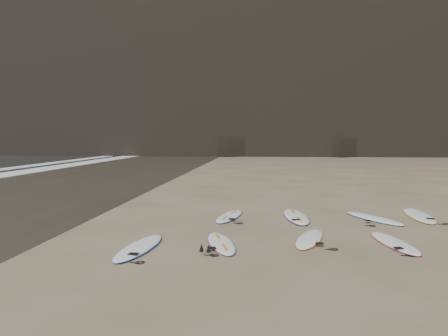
% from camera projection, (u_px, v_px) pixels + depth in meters
% --- Properties ---
extents(ground, '(240.00, 240.00, 0.00)m').
position_uv_depth(ground, '(338.00, 241.00, 10.55)').
color(ground, '#897559').
rests_on(ground, ground).
extents(wet_sand, '(12.00, 200.00, 0.01)m').
position_uv_depth(wet_sand, '(35.00, 187.00, 21.59)').
color(wet_sand, '#383026').
rests_on(wet_sand, ground).
extents(surfboard_0, '(0.84, 2.53, 0.09)m').
position_uv_depth(surfboard_0, '(139.00, 247.00, 9.75)').
color(surfboard_0, white).
rests_on(surfboard_0, ground).
extents(surfboard_1, '(1.07, 2.29, 0.08)m').
position_uv_depth(surfboard_1, '(221.00, 243.00, 10.17)').
color(surfboard_1, white).
rests_on(surfboard_1, ground).
extents(surfboard_2, '(1.10, 2.27, 0.08)m').
position_uv_depth(surfboard_2, '(309.00, 238.00, 10.59)').
color(surfboard_2, white).
rests_on(surfboard_2, ground).
extents(surfboard_3, '(0.89, 2.34, 0.08)m').
position_uv_depth(surfboard_3, '(394.00, 242.00, 10.19)').
color(surfboard_3, white).
rests_on(surfboard_3, ground).
extents(surfboard_5, '(0.98, 2.41, 0.08)m').
position_uv_depth(surfboard_5, '(229.00, 216.00, 13.60)').
color(surfboard_5, white).
rests_on(surfboard_5, ground).
extents(surfboard_6, '(0.87, 2.74, 0.10)m').
position_uv_depth(surfboard_6, '(296.00, 216.00, 13.51)').
color(surfboard_6, white).
rests_on(surfboard_6, ground).
extents(surfboard_7, '(1.62, 2.43, 0.09)m').
position_uv_depth(surfboard_7, '(374.00, 218.00, 13.24)').
color(surfboard_7, white).
rests_on(surfboard_7, ground).
extents(surfboard_8, '(0.86, 2.76, 0.10)m').
position_uv_depth(surfboard_8, '(419.00, 215.00, 13.68)').
color(surfboard_8, white).
rests_on(surfboard_8, ground).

